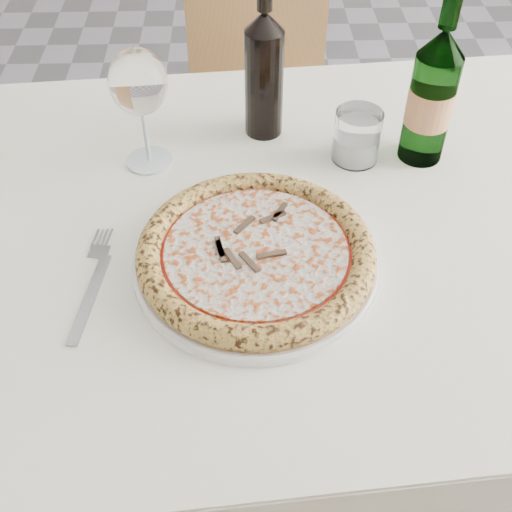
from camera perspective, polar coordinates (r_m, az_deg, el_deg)
The scene contains 10 objects.
floor at distance 1.66m, azimuth 3.02°, elevation -11.88°, with size 5.00×6.00×0.02m, color slate.
dining_table at distance 1.01m, azimuth -0.18°, elevation -0.28°, with size 1.51×0.97×0.76m.
chair_far at distance 1.74m, azimuth 0.59°, elevation 15.95°, with size 0.42×0.42×0.93m.
plate at distance 0.87m, azimuth -0.00°, elevation -0.52°, with size 0.33×0.33×0.02m.
pizza at distance 0.85m, azimuth -0.00°, elevation 0.30°, with size 0.32×0.32×0.03m.
fork at distance 0.88m, azimuth -14.30°, elevation -2.38°, with size 0.04×0.22×0.00m.
wine_glass at distance 0.99m, azimuth -10.42°, elevation 14.76°, with size 0.09×0.09×0.19m.
tumbler at distance 1.05m, azimuth 8.93°, elevation 10.23°, with size 0.07×0.07×0.08m.
beer_bottle at distance 1.04m, azimuth 15.35°, elevation 13.52°, with size 0.07×0.07×0.27m.
wine_bottle at distance 1.06m, azimuth 0.72°, elevation 15.99°, with size 0.06×0.06×0.26m.
Camera 1 is at (-0.11, -0.89, 1.39)m, focal length 45.00 mm.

